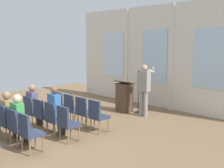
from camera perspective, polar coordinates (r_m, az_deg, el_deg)
ground_plane at (r=7.71m, az=-17.41°, el=-10.90°), size 14.53×14.53×0.00m
rear_partition at (r=10.97m, az=9.11°, el=5.59°), size 8.42×0.14×3.94m
speaker at (r=9.46m, az=6.61°, el=-0.49°), size 0.50×0.69×1.78m
mic_stand at (r=10.02m, az=5.45°, el=-4.05°), size 0.28×0.28×1.55m
lectern at (r=10.12m, az=2.54°, el=-2.64°), size 0.60×0.48×1.16m
chair_r0_c0 at (r=9.15m, az=-10.48°, el=-4.10°), size 0.46×0.44×0.94m
chair_r0_c1 at (r=8.67m, az=-8.26°, el=-4.74°), size 0.46×0.44×0.94m
chair_r0_c2 at (r=8.21m, az=-5.78°, el=-5.44°), size 0.46×0.44×0.94m
chair_r0_c3 at (r=7.77m, az=-3.01°, el=-6.22°), size 0.46×0.44×0.94m
chair_r1_c0 at (r=8.62m, az=-16.23°, el=-5.07°), size 0.46×0.44×0.94m
audience_r1_c0 at (r=8.62m, az=-15.79°, el=-3.84°), size 0.36×0.39×1.28m
chair_r1_c1 at (r=8.12m, az=-14.21°, el=-5.83°), size 0.46×0.44×0.94m
chair_r1_c2 at (r=7.63m, az=-11.92°, el=-6.69°), size 0.46×0.44×0.94m
audience_r1_c2 at (r=7.61m, az=-11.47°, el=-4.98°), size 0.36×0.39×1.37m
chair_r1_c3 at (r=7.15m, az=-9.31°, el=-7.64°), size 0.46×0.44×0.94m
chair_r2_c1 at (r=7.67m, az=-20.97°, el=-7.00°), size 0.46×0.44×0.94m
audience_r2_c1 at (r=7.66m, az=-20.46°, el=-5.62°), size 0.36×0.39×1.28m
chair_r2_c2 at (r=7.14m, az=-19.02°, el=-8.02°), size 0.46×0.44×0.94m
audience_r2_c2 at (r=7.13m, az=-18.48°, el=-6.51°), size 0.36×0.39×1.29m
chair_r2_c3 at (r=6.63m, az=-16.75°, el=-9.19°), size 0.46×0.44×0.94m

